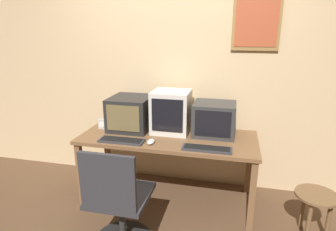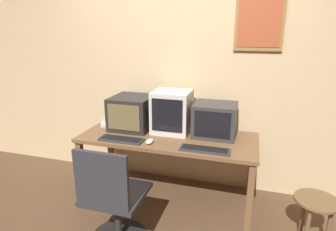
% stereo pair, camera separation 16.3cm
% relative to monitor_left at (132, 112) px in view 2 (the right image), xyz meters
% --- Properties ---
extents(wall_back, '(8.00, 0.08, 2.60)m').
position_rel_monitor_left_xyz_m(wall_back, '(0.45, 0.34, 0.41)').
color(wall_back, '#D1B284').
rests_on(wall_back, ground_plane).
extents(desk, '(1.78, 0.73, 0.72)m').
position_rel_monitor_left_xyz_m(desk, '(0.44, -0.13, -0.25)').
color(desk, brown).
rests_on(desk, ground_plane).
extents(monitor_left, '(0.42, 0.45, 0.35)m').
position_rel_monitor_left_xyz_m(monitor_left, '(0.00, 0.00, 0.00)').
color(monitor_left, black).
rests_on(monitor_left, desk).
extents(monitor_center, '(0.38, 0.37, 0.44)m').
position_rel_monitor_left_xyz_m(monitor_center, '(0.45, 0.01, 0.04)').
color(monitor_center, beige).
rests_on(monitor_center, desk).
extents(monitor_right, '(0.42, 0.37, 0.33)m').
position_rel_monitor_left_xyz_m(monitor_right, '(0.89, 0.02, -0.01)').
color(monitor_right, '#333333').
rests_on(monitor_right, desk).
extents(keyboard_main, '(0.44, 0.15, 0.03)m').
position_rel_monitor_left_xyz_m(keyboard_main, '(0.04, -0.39, -0.16)').
color(keyboard_main, '#333338').
rests_on(keyboard_main, desk).
extents(keyboard_side, '(0.45, 0.13, 0.03)m').
position_rel_monitor_left_xyz_m(keyboard_side, '(0.87, -0.39, -0.16)').
color(keyboard_side, '#333338').
rests_on(keyboard_side, desk).
extents(mouse_near_keyboard, '(0.07, 0.12, 0.04)m').
position_rel_monitor_left_xyz_m(mouse_near_keyboard, '(0.33, -0.37, -0.16)').
color(mouse_near_keyboard, silver).
rests_on(mouse_near_keyboard, desk).
extents(desk_clock, '(0.09, 0.05, 0.11)m').
position_rel_monitor_left_xyz_m(desk_clock, '(-0.30, -0.08, -0.12)').
color(desk_clock, '#B7B2AD').
rests_on(desk_clock, desk).
extents(office_chair, '(0.49, 0.49, 0.92)m').
position_rel_monitor_left_xyz_m(office_chair, '(0.22, -0.93, -0.50)').
color(office_chair, black).
rests_on(office_chair, ground_plane).
extents(side_stool, '(0.35, 0.35, 0.43)m').
position_rel_monitor_left_xyz_m(side_stool, '(1.81, -0.43, -0.56)').
color(side_stool, brown).
rests_on(side_stool, ground_plane).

